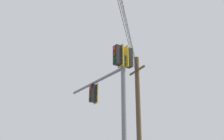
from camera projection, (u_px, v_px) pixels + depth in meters
signal_mast_assembly at (114, 94)px, 12.11m from camera, size 5.22×1.68×7.13m
utility_pole_wooden at (139, 120)px, 19.17m from camera, size 2.22×0.35×9.94m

